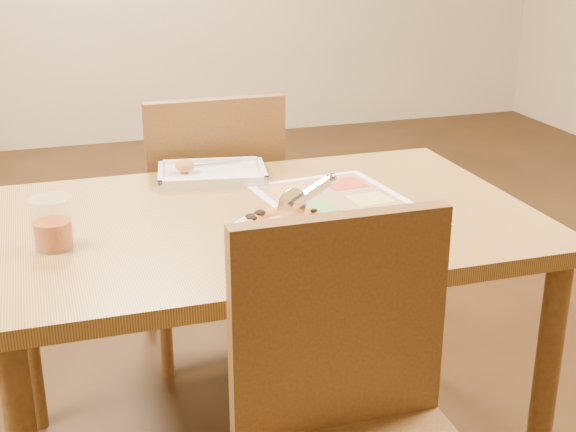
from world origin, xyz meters
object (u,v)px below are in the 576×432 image
object	(u,v)px
plate	(288,234)
pizza_cutter	(305,196)
pizza	(289,227)
dining_table	(264,247)
chair_far	(212,197)
menu	(343,204)
chair_near	(356,404)
appetizer_tray	(210,174)
glass_tumbler	(52,226)

from	to	relation	value
plate	pizza_cutter	world-z (taller)	pizza_cutter
pizza	dining_table	bearing A→B (deg)	94.78
chair_far	menu	xyz separation A→B (m)	(0.21, -0.59, 0.16)
plate	chair_near	bearing A→B (deg)	-91.66
pizza_cutter	pizza	bearing A→B (deg)	-163.31
chair_far	plate	size ratio (longest dim) A/B	1.73
chair_near	appetizer_tray	bearing A→B (deg)	93.73
chair_near	pizza	world-z (taller)	chair_near
chair_far	appetizer_tray	bearing A→B (deg)	77.66
plate	pizza	distance (m)	0.02
appetizer_tray	pizza_cutter	bearing A→B (deg)	-74.74
menu	dining_table	bearing A→B (deg)	-177.73
pizza_cutter	glass_tumbler	bearing A→B (deg)	154.57
pizza	menu	world-z (taller)	pizza
dining_table	pizza_cutter	bearing A→B (deg)	-63.66
pizza	glass_tumbler	xyz separation A→B (m)	(-0.50, 0.10, 0.02)
chair_far	appetizer_tray	size ratio (longest dim) A/B	1.46
dining_table	glass_tumbler	size ratio (longest dim) A/B	11.38
chair_far	menu	distance (m)	0.65
plate	glass_tumbler	bearing A→B (deg)	169.42
chair_far	appetizer_tray	xyz separation A→B (m)	(-0.06, -0.28, 0.16)
menu	chair_near	bearing A→B (deg)	-108.84
dining_table	glass_tumbler	distance (m)	0.51
pizza	glass_tumbler	bearing A→B (deg)	168.55
dining_table	pizza	distance (m)	0.20
plate	appetizer_tray	distance (m)	0.49
plate	menu	world-z (taller)	plate
menu	appetizer_tray	bearing A→B (deg)	130.26
appetizer_tray	chair_far	bearing A→B (deg)	77.66
dining_table	plate	world-z (taller)	plate
chair_near	pizza_cutter	bearing A→B (deg)	82.44
chair_far	dining_table	bearing A→B (deg)	90.00
pizza_cutter	appetizer_tray	bearing A→B (deg)	86.76
dining_table	plate	bearing A→B (deg)	-85.20
chair_far	glass_tumbler	distance (m)	0.85
appetizer_tray	glass_tumbler	world-z (taller)	glass_tumbler
pizza_cutter	glass_tumbler	distance (m)	0.56
plate	menu	xyz separation A→B (m)	(0.20, 0.16, -0.00)
plate	pizza_cutter	xyz separation A→B (m)	(0.05, 0.03, 0.08)
chair_near	pizza_cutter	xyz separation A→B (m)	(0.06, 0.47, 0.24)
pizza_cutter	plate	bearing A→B (deg)	-170.35
dining_table	pizza	world-z (taller)	pizza
dining_table	chair_near	xyz separation A→B (m)	(0.00, -0.60, -0.07)
chair_far	appetizer_tray	world-z (taller)	chair_far
menu	plate	bearing A→B (deg)	-140.26
plate	pizza_cutter	bearing A→B (deg)	28.14
glass_tumbler	chair_near	bearing A→B (deg)	-47.81
pizza_cutter	appetizer_tray	xyz separation A→B (m)	(-0.12, 0.45, -0.07)
dining_table	chair_near	distance (m)	0.61
dining_table	menu	world-z (taller)	menu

